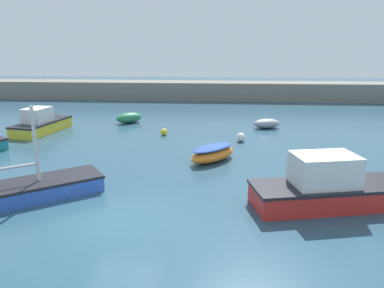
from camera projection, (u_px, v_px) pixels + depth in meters
The scene contains 10 objects.
ground_plane at pixel (124, 222), 13.69m from camera, with size 120.00×120.00×0.20m, color #284C60.
harbor_breakwater at pixel (190, 91), 42.88m from camera, with size 60.88×3.46×2.01m, color slate.
dinghy_near_pier at pixel (129, 118), 30.24m from camera, with size 2.34×2.20×0.83m.
rowboat_with_red_cover at pixel (213, 153), 20.40m from camera, with size 3.01×3.18×0.88m.
sailboat_short_mast at pixel (40, 188), 15.68m from camera, with size 5.14×4.50×3.86m.
cabin_cruiser_white at pixel (41, 123), 26.91m from camera, with size 2.80×5.19×1.84m.
motorboat_with_cabin at pixel (330, 187), 14.68m from camera, with size 6.78×3.39×2.12m.
fishing_dinghy_green at pixel (267, 123), 28.38m from camera, with size 2.29×1.65×0.71m.
mooring_buoy_white at pixel (241, 137), 24.50m from camera, with size 0.58×0.58×0.58m, color white.
mooring_buoy_yellow at pixel (164, 132), 26.24m from camera, with size 0.46×0.46×0.46m, color yellow.
Camera 1 is at (3.42, -12.25, 6.24)m, focal length 35.00 mm.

